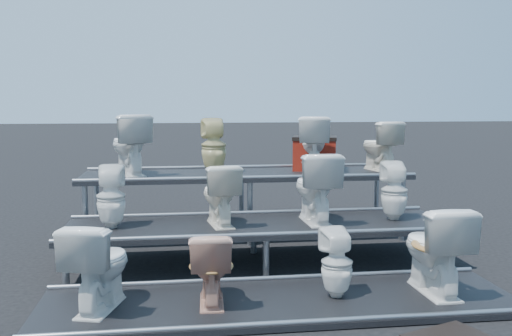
{
  "coord_description": "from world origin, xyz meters",
  "views": [
    {
      "loc": [
        -0.88,
        -6.08,
        1.81
      ],
      "look_at": [
        -0.02,
        0.1,
        1.06
      ],
      "focal_mm": 40.0,
      "sensor_mm": 36.0,
      "label": 1
    }
  ],
  "objects": [
    {
      "name": "ground",
      "position": [
        0.0,
        0.0,
        0.0
      ],
      "size": [
        80.0,
        80.0,
        0.0
      ],
      "primitive_type": "plane",
      "color": "black",
      "rests_on": "ground"
    },
    {
      "name": "tier_front",
      "position": [
        0.0,
        -1.3,
        0.03
      ],
      "size": [
        4.2,
        1.2,
        0.06
      ],
      "primitive_type": "cube",
      "color": "black",
      "rests_on": "ground"
    },
    {
      "name": "tier_mid",
      "position": [
        0.0,
        0.0,
        0.23
      ],
      "size": [
        4.2,
        1.2,
        0.46
      ],
      "primitive_type": "cube",
      "color": "black",
      "rests_on": "ground"
    },
    {
      "name": "tier_back",
      "position": [
        0.0,
        1.3,
        0.43
      ],
      "size": [
        4.2,
        1.2,
        0.86
      ],
      "primitive_type": "cube",
      "color": "black",
      "rests_on": "ground"
    },
    {
      "name": "toilet_0",
      "position": [
        -1.55,
        -1.3,
        0.44
      ],
      "size": [
        0.61,
        0.82,
        0.75
      ],
      "primitive_type": "imported",
      "rotation": [
        0.0,
        0.0,
        2.87
      ],
      "color": "white",
      "rests_on": "tier_front"
    },
    {
      "name": "toilet_1",
      "position": [
        -0.61,
        -1.3,
        0.38
      ],
      "size": [
        0.39,
        0.64,
        0.64
      ],
      "primitive_type": "imported",
      "rotation": [
        0.0,
        0.0,
        3.09
      ],
      "color": "tan",
      "rests_on": "tier_front"
    },
    {
      "name": "toilet_2",
      "position": [
        0.51,
        -1.3,
        0.37
      ],
      "size": [
        0.3,
        0.31,
        0.62
      ],
      "primitive_type": "imported",
      "rotation": [
        0.0,
        0.0,
        3.23
      ],
      "color": "white",
      "rests_on": "tier_front"
    },
    {
      "name": "toilet_3",
      "position": [
        1.42,
        -1.3,
        0.47
      ],
      "size": [
        0.47,
        0.81,
        0.82
      ],
      "primitive_type": "imported",
      "rotation": [
        0.0,
        0.0,
        3.16
      ],
      "color": "white",
      "rests_on": "tier_front"
    },
    {
      "name": "toilet_4",
      "position": [
        -1.58,
        0.0,
        0.8
      ],
      "size": [
        0.3,
        0.31,
        0.67
      ],
      "primitive_type": "imported",
      "rotation": [
        0.0,
        0.0,
        3.15
      ],
      "color": "white",
      "rests_on": "tier_mid"
    },
    {
      "name": "toilet_5",
      "position": [
        -0.43,
        0.0,
        0.8
      ],
      "size": [
        0.46,
        0.7,
        0.67
      ],
      "primitive_type": "imported",
      "rotation": [
        0.0,
        0.0,
        3.27
      ],
      "color": "white",
      "rests_on": "tier_mid"
    },
    {
      "name": "toilet_6",
      "position": [
        0.62,
        0.0,
        0.85
      ],
      "size": [
        0.46,
        0.78,
        0.78
      ],
      "primitive_type": "imported",
      "rotation": [
        0.0,
        0.0,
        3.17
      ],
      "color": "white",
      "rests_on": "tier_mid"
    },
    {
      "name": "toilet_7",
      "position": [
        1.54,
        0.0,
        0.79
      ],
      "size": [
        0.33,
        0.34,
        0.66
      ],
      "primitive_type": "imported",
      "rotation": [
        0.0,
        0.0,
        3.03
      ],
      "color": "white",
      "rests_on": "tier_mid"
    },
    {
      "name": "toilet_8",
      "position": [
        -1.48,
        1.3,
        1.25
      ],
      "size": [
        0.65,
        0.86,
        0.77
      ],
      "primitive_type": "imported",
      "rotation": [
        0.0,
        0.0,
        3.47
      ],
      "color": "white",
      "rests_on": "tier_back"
    },
    {
      "name": "toilet_9",
      "position": [
        -0.41,
        1.3,
        1.22
      ],
      "size": [
        0.35,
        0.36,
        0.72
      ],
      "primitive_type": "imported",
      "rotation": [
        0.0,
        0.0,
        3.22
      ],
      "color": "#D0C488",
      "rests_on": "tier_back"
    },
    {
      "name": "toilet_10",
      "position": [
        0.91,
        1.3,
        1.23
      ],
      "size": [
        0.55,
        0.79,
        0.74
      ],
      "primitive_type": "imported",
      "rotation": [
        0.0,
        0.0,
        2.94
      ],
      "color": "white",
      "rests_on": "tier_back"
    },
    {
      "name": "toilet_11",
      "position": [
        1.83,
        1.3,
        1.19
      ],
      "size": [
        0.49,
        0.71,
        0.67
      ],
      "primitive_type": "imported",
      "rotation": [
        0.0,
        0.0,
        3.33
      ],
      "color": "white",
      "rests_on": "tier_back"
    },
    {
      "name": "red_crate",
      "position": [
        0.98,
        1.48,
        1.06
      ],
      "size": [
        0.67,
        0.59,
        0.41
      ],
      "primitive_type": "cube",
      "rotation": [
        0.0,
        0.0,
        -0.28
      ],
      "color": "maroon",
      "rests_on": "tier_back"
    }
  ]
}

